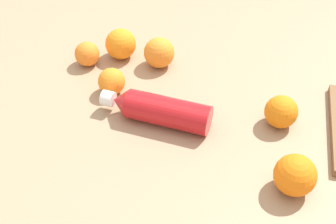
% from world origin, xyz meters
% --- Properties ---
extents(ground_plane, '(2.40, 2.40, 0.00)m').
position_xyz_m(ground_plane, '(0.00, 0.00, 0.00)').
color(ground_plane, '#9E7F60').
extents(water_bottle, '(0.12, 0.25, 0.07)m').
position_xyz_m(water_bottle, '(-0.05, 0.07, 0.03)').
color(water_bottle, red).
rests_on(water_bottle, ground_plane).
extents(orange_0, '(0.08, 0.08, 0.08)m').
position_xyz_m(orange_0, '(0.10, 0.30, 0.04)').
color(orange_0, orange).
rests_on(orange_0, ground_plane).
extents(orange_1, '(0.06, 0.06, 0.06)m').
position_xyz_m(orange_1, '(0.02, 0.35, 0.03)').
color(orange_1, orange).
rests_on(orange_1, ground_plane).
extents(orange_2, '(0.08, 0.08, 0.08)m').
position_xyz_m(orange_2, '(0.12, 0.19, 0.04)').
color(orange_2, orange).
rests_on(orange_2, ground_plane).
extents(orange_3, '(0.07, 0.07, 0.07)m').
position_xyz_m(orange_3, '(0.09, -0.15, 0.04)').
color(orange_3, orange).
rests_on(orange_3, ground_plane).
extents(orange_4, '(0.08, 0.08, 0.08)m').
position_xyz_m(orange_4, '(-0.06, -0.25, 0.04)').
color(orange_4, orange).
rests_on(orange_4, ground_plane).
extents(orange_5, '(0.06, 0.06, 0.06)m').
position_xyz_m(orange_5, '(-0.03, 0.22, 0.03)').
color(orange_5, orange).
rests_on(orange_5, ground_plane).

